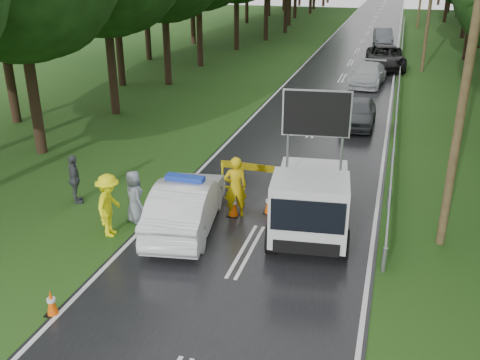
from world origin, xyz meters
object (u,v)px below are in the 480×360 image
at_px(police_sedan, 186,205).
at_px(officer, 235,187).
at_px(queue_car_second, 368,75).
at_px(queue_car_third, 386,57).
at_px(civilian, 313,200).
at_px(queue_car_fourth, 383,36).
at_px(work_truck, 311,199).
at_px(barrier, 256,171).
at_px(queue_car_first, 359,113).

distance_m(police_sedan, officer, 1.67).
bearing_deg(queue_car_second, police_sedan, -94.78).
xyz_separation_m(officer, queue_car_third, (3.52, 26.36, -0.19)).
distance_m(officer, civilian, 2.43).
bearing_deg(queue_car_second, queue_car_fourth, 94.97).
bearing_deg(officer, queue_car_third, -121.85).
bearing_deg(queue_car_third, work_truck, -97.80).
relative_size(officer, queue_car_fourth, 0.45).
bearing_deg(officer, barrier, -117.78).
bearing_deg(officer, work_truck, 147.60).
bearing_deg(civilian, queue_car_fourth, 51.51).
height_order(barrier, queue_car_first, queue_car_first).
distance_m(civilian, queue_car_fourth, 38.44).
bearing_deg(barrier, work_truck, -44.15).
bearing_deg(queue_car_fourth, officer, -101.35).
bearing_deg(work_truck, queue_car_fourth, 82.72).
xyz_separation_m(work_truck, queue_car_first, (0.47, 11.42, -0.41)).
relative_size(barrier, queue_car_third, 0.44).
xyz_separation_m(work_truck, barrier, (-2.28, 2.34, -0.28)).
height_order(officer, queue_car_third, officer).
xyz_separation_m(barrier, queue_car_second, (2.57, 18.36, -0.11)).
bearing_deg(work_truck, police_sedan, -173.82).
bearing_deg(work_truck, queue_car_first, 81.01).
height_order(civilian, queue_car_fourth, civilian).
bearing_deg(civilian, barrier, 100.53).
bearing_deg(civilian, work_truck, -132.55).
relative_size(police_sedan, officer, 2.44).
bearing_deg(queue_car_fourth, queue_car_third, -93.88).
bearing_deg(barrier, queue_car_third, 83.76).
xyz_separation_m(officer, queue_car_fourth, (2.84, 38.40, -0.27)).
relative_size(queue_car_first, queue_car_third, 0.67).
height_order(police_sedan, queue_car_fourth, police_sedan).
bearing_deg(queue_car_first, civilian, -92.24).
bearing_deg(police_sedan, barrier, -121.55).
relative_size(queue_car_first, queue_car_second, 0.83).
distance_m(civilian, queue_car_third, 26.43).
xyz_separation_m(police_sedan, queue_car_second, (3.88, 21.52, -0.10)).
height_order(work_truck, civilian, work_truck).
relative_size(civilian, queue_car_first, 0.47).
bearing_deg(work_truck, barrier, 127.53).
bearing_deg(police_sedan, officer, -144.70).
bearing_deg(queue_car_second, queue_car_first, -83.48).
distance_m(work_truck, queue_car_third, 26.73).
relative_size(work_truck, queue_car_second, 1.11).
xyz_separation_m(police_sedan, work_truck, (3.58, 0.81, 0.29)).
relative_size(police_sedan, queue_car_first, 1.25).
distance_m(barrier, civilian, 3.08).
relative_size(work_truck, officer, 2.58).
bearing_deg(queue_car_first, queue_car_fourth, 90.12).
relative_size(officer, queue_car_second, 0.43).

